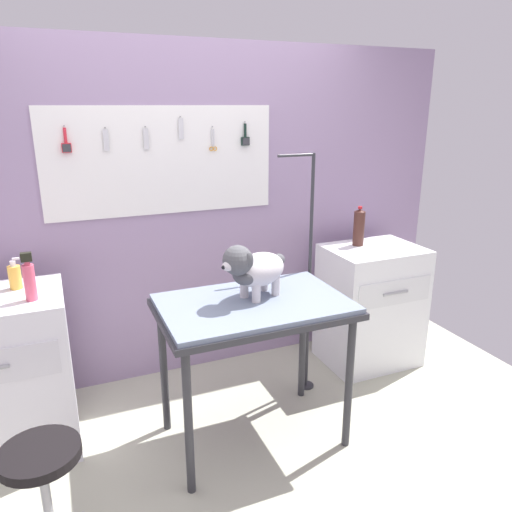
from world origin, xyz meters
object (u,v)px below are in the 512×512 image
object	(u,v)px
pump_bottle_white	(15,277)
soda_bottle	(359,227)
stool	(42,469)
grooming_table	(254,316)
grooming_arm	(308,286)
dog	(254,268)
cabinet_right	(370,305)

from	to	relation	value
pump_bottle_white	soda_bottle	xyz separation A→B (m)	(2.27, 0.07, 0.04)
stool	grooming_table	bearing A→B (deg)	18.59
grooming_arm	dog	world-z (taller)	grooming_arm
soda_bottle	pump_bottle_white	bearing A→B (deg)	-178.13
grooming_table	grooming_arm	bearing A→B (deg)	33.75
grooming_arm	cabinet_right	size ratio (longest dim) A/B	1.79
pump_bottle_white	dog	bearing A→B (deg)	-22.64
grooming_table	dog	bearing A→B (deg)	69.38
grooming_table	grooming_arm	size ratio (longest dim) A/B	0.65
pump_bottle_white	soda_bottle	world-z (taller)	soda_bottle
stool	soda_bottle	size ratio (longest dim) A/B	1.84
grooming_table	pump_bottle_white	size ratio (longest dim) A/B	5.96
grooming_table	cabinet_right	distance (m)	1.31
grooming_table	soda_bottle	world-z (taller)	soda_bottle
grooming_table	cabinet_right	xyz separation A→B (m)	(1.16, 0.51, -0.33)
grooming_table	stool	xyz separation A→B (m)	(-1.12, -0.38, -0.35)
cabinet_right	pump_bottle_white	distance (m)	2.41
dog	pump_bottle_white	bearing A→B (deg)	157.36
cabinet_right	soda_bottle	xyz separation A→B (m)	(-0.07, 0.10, 0.59)
cabinet_right	pump_bottle_white	xyz separation A→B (m)	(-2.34, 0.03, 0.54)
stool	soda_bottle	world-z (taller)	soda_bottle
dog	soda_bottle	xyz separation A→B (m)	(1.07, 0.58, -0.00)
pump_bottle_white	cabinet_right	bearing A→B (deg)	-0.74
stool	soda_bottle	xyz separation A→B (m)	(2.20, 0.99, 0.60)
grooming_arm	pump_bottle_white	xyz separation A→B (m)	(-1.72, 0.19, 0.24)
grooming_table	grooming_arm	xyz separation A→B (m)	(0.53, 0.36, -0.03)
dog	pump_bottle_white	xyz separation A→B (m)	(-1.20, 0.50, -0.05)
grooming_arm	stool	xyz separation A→B (m)	(-1.65, -0.73, -0.32)
grooming_arm	soda_bottle	xyz separation A→B (m)	(0.55, 0.26, 0.29)
grooming_table	grooming_arm	world-z (taller)	grooming_arm
cabinet_right	soda_bottle	world-z (taller)	soda_bottle
grooming_table	stool	bearing A→B (deg)	-161.41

